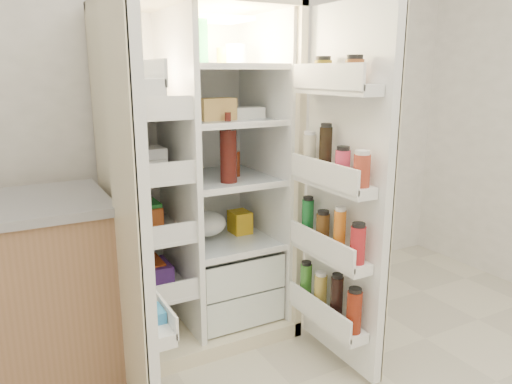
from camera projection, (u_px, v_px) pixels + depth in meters
wall_back at (197, 89)px, 2.93m from camera, size 4.00×0.02×2.70m
refrigerator at (197, 202)px, 2.71m from camera, size 0.92×0.70×1.80m
freezer_door at (132, 218)px, 1.92m from camera, size 0.15×0.40×1.72m
fridge_door at (343, 197)px, 2.30m from camera, size 0.17×0.58×1.72m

